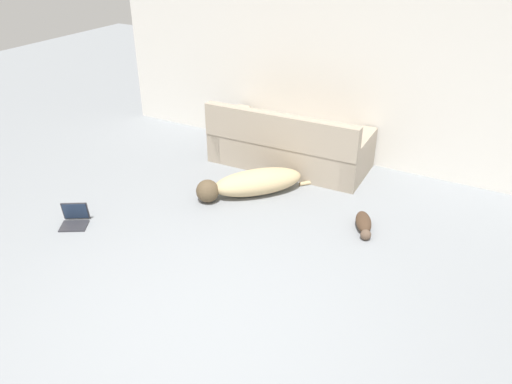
{
  "coord_description": "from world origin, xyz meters",
  "views": [
    {
      "loc": [
        1.89,
        -2.38,
        2.96
      ],
      "look_at": [
        -0.28,
        1.54,
        0.5
      ],
      "focal_mm": 35.0,
      "sensor_mm": 36.0,
      "label": 1
    }
  ],
  "objects_px": {
    "couch": "(289,147)",
    "dog": "(252,183)",
    "cat": "(364,224)",
    "laptop_open": "(75,217)"
  },
  "relations": [
    {
      "from": "couch",
      "to": "dog",
      "type": "bearing_deg",
      "value": 86.1
    },
    {
      "from": "couch",
      "to": "dog",
      "type": "relative_size",
      "value": 1.63
    },
    {
      "from": "dog",
      "to": "laptop_open",
      "type": "relative_size",
      "value": 3.42
    },
    {
      "from": "dog",
      "to": "laptop_open",
      "type": "xyz_separation_m",
      "value": [
        -1.38,
        -1.53,
        -0.07
      ]
    },
    {
      "from": "couch",
      "to": "dog",
      "type": "height_order",
      "value": "couch"
    },
    {
      "from": "couch",
      "to": "cat",
      "type": "relative_size",
      "value": 3.74
    },
    {
      "from": "dog",
      "to": "laptop_open",
      "type": "height_order",
      "value": "dog"
    },
    {
      "from": "dog",
      "to": "laptop_open",
      "type": "bearing_deg",
      "value": 0.01
    },
    {
      "from": "cat",
      "to": "laptop_open",
      "type": "height_order",
      "value": "laptop_open"
    },
    {
      "from": "cat",
      "to": "laptop_open",
      "type": "distance_m",
      "value": 3.16
    }
  ]
}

